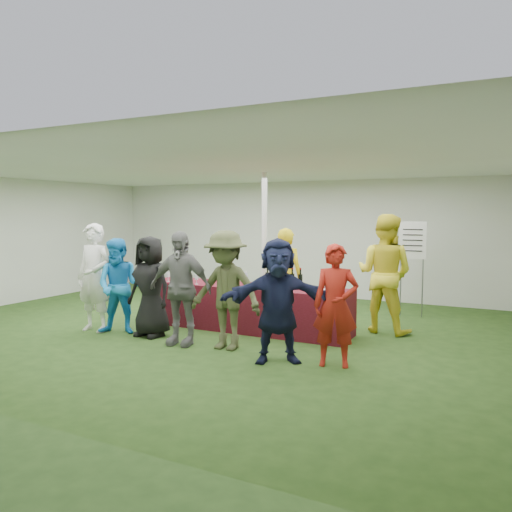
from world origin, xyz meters
The scene contains 18 objects.
ground centered at (0.00, 0.00, 0.00)m, with size 60.00×60.00×0.00m, color #284719.
tent centered at (0.50, 1.20, 1.35)m, with size 10.00×10.00×10.00m.
serving_table centered at (0.61, 0.24, 0.38)m, with size 3.60×0.80×0.75m, color maroon.
wine_bottles centered at (1.24, 0.39, 0.87)m, with size 0.66×0.15×0.32m.
wine_glasses centered at (-0.27, -0.03, 0.86)m, with size 1.20×0.14×0.16m.
water_bottle centered at (0.58, 0.32, 0.85)m, with size 0.07×0.07×0.23m.
bar_towel centered at (2.11, 0.29, 0.77)m, with size 0.25×0.18×0.03m, color white.
dump_bucket centered at (2.21, 0.02, 0.84)m, with size 0.23×0.23×0.18m, color slate.
wine_list_sign centered at (2.93, 2.57, 1.32)m, with size 0.50×0.03×1.80m.
staff_pourer centered at (1.10, 0.79, 0.85)m, with size 0.62×0.41×1.70m, color gold.
staff_back centered at (2.74, 1.10, 0.97)m, with size 0.94×0.74×1.94m, color yellow.
customer_0 centered at (-1.56, -0.99, 0.90)m, with size 0.65×0.43×1.79m, color white.
customer_1 centered at (-1.07, -0.94, 0.78)m, with size 0.75×0.59×1.55m, color #1C8DDE.
customer_2 centered at (-0.52, -0.85, 0.80)m, with size 0.78×0.51×1.60m, color black.
customer_3 centered at (0.20, -1.05, 0.85)m, with size 1.00×0.41×1.70m, color slate.
customer_4 centered at (0.93, -0.97, 0.86)m, with size 1.11×0.64×1.71m, color #434929.
customer_5 centered at (1.85, -1.19, 0.82)m, with size 1.52×0.48×1.64m, color #151A38.
customer_6 centered at (2.59, -1.03, 0.79)m, with size 0.57×0.38×1.57m, color #A51D12.
Camera 1 is at (4.51, -7.09, 1.97)m, focal length 35.00 mm.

